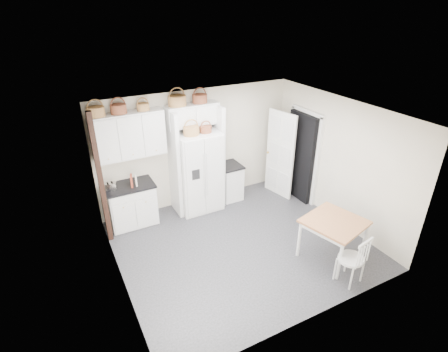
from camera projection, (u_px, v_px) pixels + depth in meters
floor at (241, 244)px, 6.78m from camera, size 4.50×4.50×0.00m
ceiling at (244, 114)px, 5.61m from camera, size 4.50×4.50×0.00m
wall_back at (197, 148)px, 7.78m from camera, size 4.50×0.00×4.50m
wall_left at (114, 218)px, 5.26m from camera, size 0.00×4.00×4.00m
wall_right at (338, 161)px, 7.12m from camera, size 0.00×4.00×4.00m
refrigerator at (198, 171)px, 7.62m from camera, size 0.93×0.75×1.80m
base_cab_left at (132, 205)px, 7.25m from camera, size 0.94×0.59×0.87m
base_cab_right at (230, 182)px, 8.22m from camera, size 0.47×0.56×0.82m
dining_table at (332, 239)px, 6.28m from camera, size 1.15×1.15×0.78m
windsor_chair at (351, 259)px, 5.70m from camera, size 0.52×0.49×0.92m
counter_left at (129, 186)px, 7.04m from camera, size 0.98×0.63×0.04m
counter_right at (230, 166)px, 8.02m from camera, size 0.50×0.60×0.04m
toaster at (110, 187)px, 6.80m from camera, size 0.27×0.21×0.17m
cookbook_red at (132, 181)px, 6.94m from camera, size 0.08×0.17×0.25m
cookbook_cream at (136, 180)px, 6.98m from camera, size 0.05×0.15×0.22m
basket_upper_a at (96, 112)px, 6.29m from camera, size 0.32×0.32×0.18m
basket_upper_b at (119, 109)px, 6.46m from camera, size 0.30×0.30×0.18m
basket_upper_c at (143, 107)px, 6.66m from camera, size 0.24×0.24×0.14m
basket_bridge_a at (177, 101)px, 6.93m from camera, size 0.36×0.36×0.21m
basket_bridge_b at (200, 99)px, 7.14m from camera, size 0.31×0.31×0.18m
basket_fridge_a at (191, 131)px, 7.03m from camera, size 0.33×0.33×0.18m
basket_fridge_b at (206, 129)px, 7.18m from camera, size 0.25×0.25×0.14m
upper_cabinet at (129, 135)px, 6.75m from camera, size 1.40×0.34×0.90m
bridge_cabinet at (192, 115)px, 7.21m from camera, size 1.12×0.34×0.45m
fridge_panel_left at (174, 165)px, 7.33m from camera, size 0.08×0.60×2.30m
fridge_panel_right at (218, 156)px, 7.75m from camera, size 0.08×0.60×2.30m
trim_post at (101, 181)px, 6.35m from camera, size 0.09×0.09×2.60m
doorway_void at (301, 157)px, 8.00m from camera, size 0.18×0.85×2.05m
door_slab at (280, 155)px, 8.12m from camera, size 0.21×0.79×2.05m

